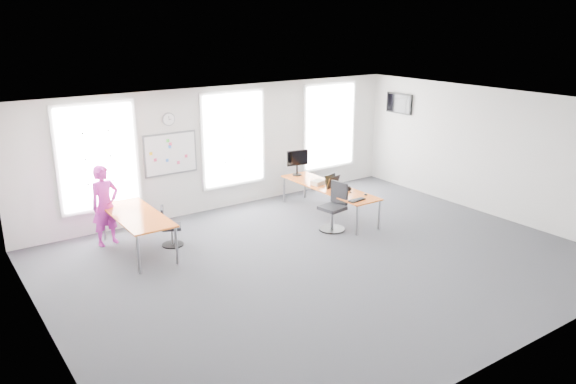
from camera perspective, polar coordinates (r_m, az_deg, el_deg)
floor at (r=11.03m, az=3.58°, el=-6.99°), size 10.00×10.00×0.00m
ceiling at (r=10.17m, az=3.89°, el=8.60°), size 10.00×10.00×0.00m
wall_back at (r=13.75m, az=-6.70°, el=4.44°), size 10.00×0.00×10.00m
wall_front at (r=7.97m, az=21.98°, el=-6.38°), size 10.00×0.00×10.00m
wall_left at (r=8.51m, az=-23.81°, el=-5.10°), size 0.00×10.00×10.00m
wall_right at (r=14.08m, az=19.93°, el=3.81°), size 0.00×10.00×10.00m
window_left at (r=12.59m, az=-18.78°, el=3.37°), size 1.60×0.06×2.20m
window_mid at (r=13.83m, az=-5.57°, el=5.39°), size 1.60×0.06×2.20m
window_right at (r=15.48m, az=4.21°, el=6.70°), size 1.60×0.06×2.20m
desk_right at (r=13.34m, az=4.16°, el=0.37°), size 0.77×2.91×0.71m
desk_left at (r=11.59m, az=-15.12°, el=-2.50°), size 0.87×2.18×0.79m
chair_right at (r=12.48m, az=4.71°, el=-1.77°), size 0.57×0.57×1.07m
chair_left at (r=11.85m, az=-11.96°, el=-3.67°), size 0.50×0.50×0.84m
person at (r=12.12m, az=-18.08°, el=-1.30°), size 0.68×0.52×1.69m
whiteboard at (r=13.15m, az=-11.83°, el=3.82°), size 1.20×0.03×0.90m
wall_clock at (r=13.00m, az=-12.05°, el=7.25°), size 0.30×0.04×0.30m
tv at (r=15.78m, az=11.23°, el=8.83°), size 0.06×0.90×0.55m
keyboard at (r=12.35m, az=7.01°, el=-0.83°), size 0.43×0.20×0.02m
mouse at (r=12.74m, az=7.90°, el=-0.26°), size 0.07×0.10×0.04m
lens_cap at (r=12.89m, az=6.40°, el=-0.06°), size 0.07×0.07×0.01m
headphones at (r=12.96m, az=5.97°, el=0.28°), size 0.20×0.11×0.12m
laptop_sleeve at (r=13.18m, az=4.49°, el=1.06°), size 0.39×0.29×0.31m
paper_stack at (r=13.44m, az=3.05°, el=0.96°), size 0.34×0.28×0.10m
monitor at (r=14.15m, az=0.97°, el=3.24°), size 0.58×0.24×0.65m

